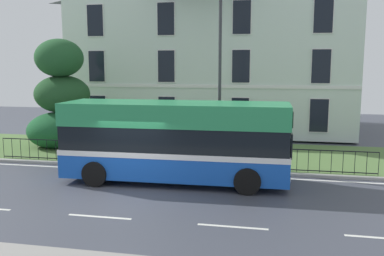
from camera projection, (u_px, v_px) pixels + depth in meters
ground_plane at (134, 188)px, 15.50m from camera, size 60.00×56.00×0.18m
georgian_townhouse at (216, 45)px, 29.84m from camera, size 18.43×11.13×11.65m
iron_verge_railing at (174, 155)px, 18.23m from camera, size 16.86×0.04×0.97m
evergreen_tree at (60, 100)px, 22.65m from camera, size 3.34×3.57×5.94m
single_decker_bus at (176, 140)px, 16.04m from camera, size 8.71×2.76×3.11m
street_lamp_post at (220, 67)px, 18.00m from camera, size 0.36×0.24×7.64m
litter_bin at (73, 146)px, 20.08m from camera, size 0.56×0.56×1.07m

